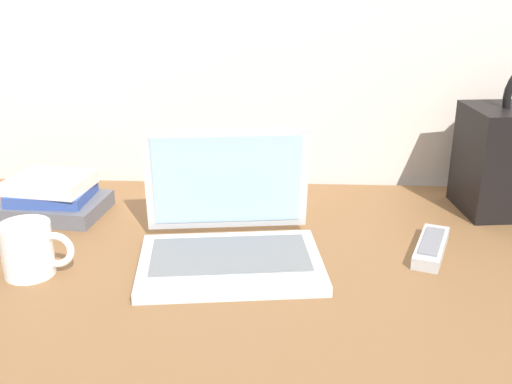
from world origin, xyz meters
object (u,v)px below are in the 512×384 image
object	(u,v)px
coffee_mug	(27,249)
book_stack	(51,198)
laptop	(227,233)
remote_control_near	(429,247)

from	to	relation	value
coffee_mug	book_stack	size ratio (longest dim) A/B	0.54
laptop	book_stack	bearing A→B (deg)	154.69
coffee_mug	book_stack	xyz separation A→B (m)	(-0.06, 0.26, -0.01)
laptop	book_stack	world-z (taller)	laptop
laptop	remote_control_near	world-z (taller)	laptop
coffee_mug	remote_control_near	size ratio (longest dim) A/B	0.73
laptop	coffee_mug	size ratio (longest dim) A/B	2.76
coffee_mug	remote_control_near	distance (m)	0.70
remote_control_near	book_stack	bearing A→B (deg)	168.88
laptop	remote_control_near	bearing A→B (deg)	5.54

